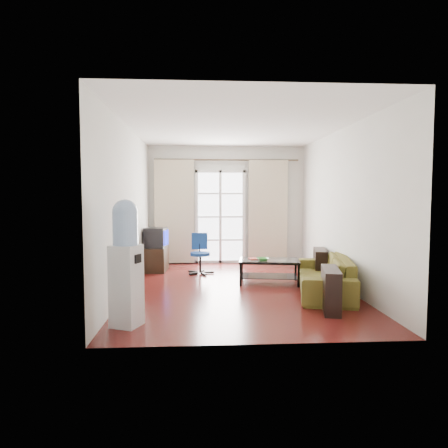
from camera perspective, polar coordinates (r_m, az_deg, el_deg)
The scene contains 20 objects.
floor at distance 6.86m, azimuth 1.87°, elevation -9.08°, with size 5.20×5.20×0.00m, color #571814.
ceiling at distance 6.78m, azimuth 1.92°, elevation 13.73°, with size 5.20×5.20×0.00m, color white.
wall_back at distance 9.28m, azimuth 0.38°, elevation 2.75°, with size 3.60×0.02×2.70m, color silver.
wall_front at distance 4.11m, azimuth 5.33°, elevation 1.15°, with size 3.60×0.02×2.70m, color silver.
wall_left at distance 6.76m, azimuth -13.49°, elevation 2.17°, with size 0.02×5.20×2.70m, color silver.
wall_right at distance 7.09m, azimuth 16.55°, elevation 2.19°, with size 0.02×5.20×2.70m, color silver.
french_door at distance 9.22m, azimuth -0.53°, elevation 1.03°, with size 1.16×0.06×2.15m.
curtain_rod at distance 9.21m, azimuth 0.42°, elevation 9.15°, with size 0.04×0.04×3.30m, color #4C3F2D.
curtain_left at distance 9.16m, azimuth -7.09°, elevation 1.76°, with size 0.90×0.07×2.35m, color beige.
curtain_right at distance 9.28m, azimuth 6.29°, elevation 1.80°, with size 0.90×0.07×2.35m, color beige.
radiator at distance 9.35m, azimuth 5.32°, elevation -3.54°, with size 0.64×0.12×0.64m, color #9D9DA0.
sofa at distance 6.65m, azimuth 14.16°, elevation -7.06°, with size 1.21×2.11×0.58m, color brown.
coffee_table at distance 7.19m, azimuth 6.45°, elevation -6.27°, with size 1.13×0.75×0.43m.
bowl at distance 7.03m, azimuth 5.54°, elevation -5.04°, with size 0.25×0.25×0.05m, color #3A8D33.
book at distance 7.15m, azimuth 3.66°, elevation -5.00°, with size 0.18×0.22×0.02m, color #A41416.
remote at distance 7.20m, azimuth 5.34°, elevation -4.96°, with size 0.15×0.04×0.02m, color black.
tv_stand at distance 8.43m, azimuth -9.75°, elevation -4.95°, with size 0.45×0.68×0.50m, color black.
crt_tv at distance 8.33m, azimuth -9.79°, elevation -1.91°, with size 0.50×0.50×0.41m.
task_chair at distance 8.05m, azimuth -3.43°, elevation -5.40°, with size 0.59×0.59×0.81m.
water_cooler at distance 4.89m, azimuth -13.83°, elevation -5.07°, with size 0.40×0.40×1.52m.
Camera 1 is at (-0.63, -6.66, 1.55)m, focal length 32.00 mm.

